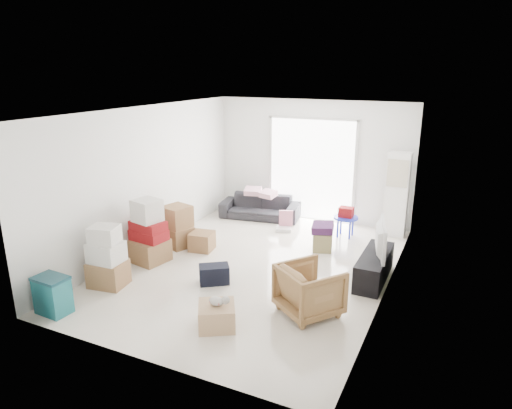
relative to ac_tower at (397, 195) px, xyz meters
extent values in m
cube|color=white|center=(-1.95, -2.65, -0.99)|extent=(4.50, 6.00, 0.24)
cube|color=white|center=(-1.95, -2.65, 1.95)|extent=(4.50, 6.00, 0.24)
cube|color=white|center=(-1.95, 0.47, 0.48)|extent=(4.50, 0.24, 2.70)
cube|color=white|center=(-1.95, -5.77, 0.48)|extent=(4.50, 0.24, 2.70)
cube|color=white|center=(-4.32, -2.65, 0.48)|extent=(0.24, 6.00, 2.70)
cube|color=white|center=(0.42, -2.65, 0.48)|extent=(0.24, 6.00, 2.70)
cube|color=white|center=(-1.95, 0.33, 0.27)|extent=(2.00, 0.01, 2.30)
cube|color=silver|center=(-2.95, 0.32, 0.27)|extent=(0.06, 0.04, 2.30)
cube|color=silver|center=(-0.95, 0.32, 0.27)|extent=(0.06, 0.04, 2.30)
cube|color=silver|center=(-1.95, 0.32, 1.42)|extent=(2.10, 0.04, 0.06)
cube|color=white|center=(0.00, 0.00, 0.00)|extent=(0.45, 0.30, 1.75)
cube|color=black|center=(0.05, -2.28, -0.65)|extent=(0.41, 1.35, 0.45)
imported|color=black|center=(0.05, -2.28, -0.36)|extent=(0.76, 1.05, 0.13)
imported|color=#27272D|center=(-3.00, -0.15, -0.52)|extent=(1.86, 0.81, 0.70)
cube|color=#E8A9C3|center=(-3.19, -0.12, -0.10)|extent=(0.50, 0.43, 0.13)
cube|color=#E8A9C3|center=(-2.78, -0.20, -0.11)|extent=(0.40, 0.35, 0.12)
imported|color=#9F7547|center=(-0.56, -3.76, -0.48)|extent=(1.05, 1.04, 0.80)
cube|color=#19636B|center=(-3.85, -5.30, -0.75)|extent=(0.48, 0.35, 0.26)
cube|color=#19636B|center=(-3.85, -5.30, -0.49)|extent=(0.48, 0.35, 0.26)
cube|color=#0C333D|center=(-3.85, -5.30, -0.34)|extent=(0.50, 0.36, 0.04)
cube|color=#8E6040|center=(-3.75, -4.31, -0.67)|extent=(0.61, 0.54, 0.41)
cube|color=white|center=(-3.75, -4.31, -0.30)|extent=(0.53, 0.44, 0.32)
cube|color=white|center=(-3.75, -4.31, -0.01)|extent=(0.49, 0.46, 0.27)
cube|color=#8E6040|center=(-3.75, -3.25, -0.67)|extent=(0.66, 0.66, 0.41)
cube|color=maroon|center=(-3.75, -3.25, -0.37)|extent=(0.66, 0.48, 0.19)
cube|color=maroon|center=(-3.75, -3.25, -0.20)|extent=(0.65, 0.48, 0.16)
cube|color=white|center=(-3.75, -3.25, 0.08)|extent=(0.52, 0.50, 0.39)
cube|color=#8E6040|center=(-3.72, -2.42, -0.68)|extent=(0.67, 0.62, 0.39)
cube|color=#8E6040|center=(-3.72, -2.42, -0.27)|extent=(0.57, 0.57, 0.42)
cube|color=#8E6040|center=(-3.19, -2.40, -0.70)|extent=(0.48, 0.48, 0.35)
cube|color=black|center=(-2.26, -3.52, -0.72)|extent=(0.55, 0.51, 0.30)
cube|color=#8E8052|center=(-1.10, -1.43, -0.70)|extent=(0.45, 0.45, 0.35)
cube|color=#3E1B45|center=(-1.10, -1.43, -0.45)|extent=(0.46, 0.46, 0.14)
cylinder|color=#1D2AB6|center=(-0.89, -0.52, -0.46)|extent=(0.50, 0.50, 0.04)
cylinder|color=#1D2AB6|center=(-0.77, -0.39, -0.68)|extent=(0.04, 0.04, 0.39)
cylinder|color=#1D2AB6|center=(-1.02, -0.39, -0.68)|extent=(0.04, 0.04, 0.39)
cylinder|color=#1D2AB6|center=(-1.02, -0.64, -0.68)|extent=(0.04, 0.04, 0.39)
cylinder|color=#1D2AB6|center=(-0.77, -0.64, -0.68)|extent=(0.04, 0.04, 0.39)
cube|color=maroon|center=(-0.89, -0.52, -0.34)|extent=(0.28, 0.22, 0.20)
cube|color=silver|center=(-2.17, -0.74, -0.84)|extent=(0.39, 0.37, 0.08)
cube|color=pink|center=(-2.17, -0.62, -0.62)|extent=(0.29, 0.14, 0.34)
cube|color=tan|center=(-1.57, -4.63, -0.71)|extent=(0.66, 0.66, 0.32)
ellipsoid|color=#B2ADA8|center=(-1.57, -4.63, -0.50)|extent=(0.22, 0.15, 0.12)
cube|color=red|center=(-1.57, -4.63, -0.49)|extent=(0.15, 0.11, 0.03)
sphere|color=#B2ADA8|center=(-1.45, -4.60, -0.47)|extent=(0.11, 0.11, 0.11)
camera|label=1|loc=(1.23, -9.32, 2.48)|focal=32.00mm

